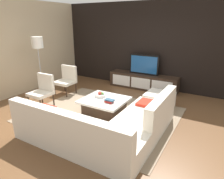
{
  "coord_description": "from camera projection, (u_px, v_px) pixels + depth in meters",
  "views": [
    {
      "loc": [
        2.34,
        -3.76,
        2.19
      ],
      "look_at": [
        -0.07,
        0.42,
        0.54
      ],
      "focal_mm": 32.23,
      "sensor_mm": 36.0,
      "label": 1
    }
  ],
  "objects": [
    {
      "name": "side_wall_left",
      "position": [
        20.0,
        48.0,
        6.11
      ],
      "size": [
        0.12,
        5.2,
        2.8
      ],
      "primitive_type": "cube",
      "color": "#C6B28E",
      "rests_on": "ground"
    },
    {
      "name": "ground_plane",
      "position": [
        106.0,
        116.0,
        4.89
      ],
      "size": [
        14.0,
        14.0,
        0.0
      ],
      "primitive_type": "plane",
      "color": "brown"
    },
    {
      "name": "accent_chair_near",
      "position": [
        43.0,
        89.0,
        5.3
      ],
      "size": [
        0.53,
        0.52,
        0.87
      ],
      "rotation": [
        0.0,
        0.0,
        -0.04
      ],
      "color": "#332319",
      "rests_on": "ground"
    },
    {
      "name": "book_stack",
      "position": [
        109.0,
        101.0,
        4.68
      ],
      "size": [
        0.22,
        0.17,
        0.08
      ],
      "color": "maroon",
      "rests_on": "coffee_table"
    },
    {
      "name": "coffee_table",
      "position": [
        105.0,
        106.0,
        4.96
      ],
      "size": [
        1.05,
        0.98,
        0.38
      ],
      "color": "#332319",
      "rests_on": "ground"
    },
    {
      "name": "media_console",
      "position": [
        143.0,
        81.0,
        6.77
      ],
      "size": [
        2.32,
        0.49,
        0.5
      ],
      "color": "#332319",
      "rests_on": "ground"
    },
    {
      "name": "fruit_bowl",
      "position": [
        100.0,
        95.0,
        5.05
      ],
      "size": [
        0.28,
        0.28,
        0.13
      ],
      "color": "silver",
      "rests_on": "coffee_table"
    },
    {
      "name": "ottoman",
      "position": [
        159.0,
        101.0,
        5.28
      ],
      "size": [
        0.7,
        0.7,
        0.4
      ],
      "primitive_type": "cube",
      "color": "silver",
      "rests_on": "ground"
    },
    {
      "name": "accent_chair_far",
      "position": [
        67.0,
        78.0,
        6.27
      ],
      "size": [
        0.56,
        0.52,
        0.87
      ],
      "rotation": [
        0.0,
        0.0,
        -0.0
      ],
      "color": "#332319",
      "rests_on": "ground"
    },
    {
      "name": "floor_lamp",
      "position": [
        38.0,
        46.0,
        5.83
      ],
      "size": [
        0.32,
        0.32,
        1.76
      ],
      "color": "#A5A5AA",
      "rests_on": "ground"
    },
    {
      "name": "area_rug",
      "position": [
        102.0,
        115.0,
        4.94
      ],
      "size": [
        3.44,
        2.79,
        0.01
      ],
      "primitive_type": "cube",
      "color": "gray",
      "rests_on": "ground"
    },
    {
      "name": "sectional_couch",
      "position": [
        105.0,
        127.0,
        3.83
      ],
      "size": [
        2.51,
        2.39,
        0.81
      ],
      "color": "silver",
      "rests_on": "ground"
    },
    {
      "name": "feature_wall_back",
      "position": [
        148.0,
        46.0,
        6.65
      ],
      "size": [
        6.4,
        0.12,
        2.8
      ],
      "primitive_type": "cube",
      "color": "black",
      "rests_on": "ground"
    },
    {
      "name": "television",
      "position": [
        144.0,
        65.0,
        6.59
      ],
      "size": [
        1.0,
        0.06,
        0.66
      ],
      "color": "black",
      "rests_on": "media_console"
    }
  ]
}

